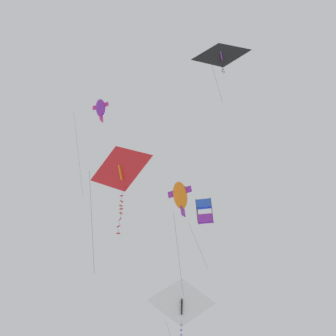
# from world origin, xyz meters

# --- Properties ---
(kite_delta_far_centre) EXTENTS (1.79, 3.40, 5.63)m
(kite_delta_far_centre) POSITION_xyz_m (2.56, -6.62, 21.34)
(kite_delta_far_centre) COLOR white
(kite_delta_near_left) EXTENTS (3.60, 2.92, 5.78)m
(kite_delta_near_left) POSITION_xyz_m (-4.94, -0.30, 25.08)
(kite_delta_near_left) COLOR red
(kite_fish_low_drifter) EXTENTS (1.81, 1.68, 7.41)m
(kite_fish_low_drifter) POSITION_xyz_m (-1.88, -4.95, 26.76)
(kite_fish_low_drifter) COLOR orange
(kite_delta_near_right) EXTENTS (2.12, 3.12, 5.66)m
(kite_delta_near_right) POSITION_xyz_m (-7.47, -6.47, 36.77)
(kite_delta_near_right) COLOR black
(kite_box_highest) EXTENTS (2.74, 2.05, 5.20)m
(kite_box_highest) POSITION_xyz_m (0.99, -8.18, 28.07)
(kite_box_highest) COLOR blue
(kite_fish_upper_right) EXTENTS (3.78, 3.01, 9.01)m
(kite_fish_upper_right) POSITION_xyz_m (1.22, 1.43, 37.47)
(kite_fish_upper_right) COLOR purple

